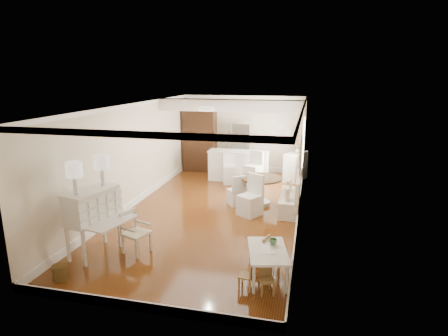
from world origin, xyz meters
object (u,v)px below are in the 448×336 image
at_px(gustavian_armchair, 136,233).
at_px(bar_stool_left, 229,169).
at_px(bar_stool_right, 253,170).
at_px(kids_table, 267,264).
at_px(slip_chair_near, 250,195).
at_px(kids_chair_b, 260,250).
at_px(slip_chair_far, 236,190).
at_px(fridge, 249,149).
at_px(sideboard, 295,166).
at_px(kids_chair_c, 266,279).
at_px(kids_chair_a, 246,275).
at_px(pantry_cabinet, 200,140).
at_px(wicker_basket, 60,272).
at_px(secretary_bureau, 93,222).
at_px(dining_table, 261,191).
at_px(breakfast_counter, 238,166).

bearing_deg(gustavian_armchair, bar_stool_left, 10.93).
bearing_deg(bar_stool_right, kids_table, -54.74).
bearing_deg(bar_stool_left, slip_chair_near, -82.63).
height_order(kids_chair_b, slip_chair_far, slip_chair_far).
relative_size(fridge, sideboard, 1.79).
height_order(kids_chair_b, kids_chair_c, kids_chair_b).
xyz_separation_m(kids_chair_a, bar_stool_right, (-0.79, 5.85, 0.34)).
bearing_deg(pantry_cabinet, bar_stool_left, -46.63).
height_order(kids_chair_c, sideboard, sideboard).
bearing_deg(pantry_cabinet, bar_stool_right, -37.96).
bearing_deg(slip_chair_near, wicker_basket, -92.90).
relative_size(secretary_bureau, bar_stool_right, 1.16).
distance_m(kids_chair_a, kids_chair_c, 0.36).
distance_m(kids_chair_a, dining_table, 4.28).
bearing_deg(bar_stool_left, kids_chair_a, -90.57).
bearing_deg(gustavian_armchair, secretary_bureau, 126.67).
bearing_deg(slip_chair_far, secretary_bureau, 21.53).
distance_m(kids_chair_c, sideboard, 7.15).
distance_m(kids_chair_a, slip_chair_near, 3.47).
bearing_deg(slip_chair_far, slip_chair_near, 87.79).
bearing_deg(kids_chair_c, slip_chair_far, 84.81).
bearing_deg(slip_chair_near, gustavian_armchair, -93.54).
bearing_deg(kids_chair_a, sideboard, -176.06).
xyz_separation_m(dining_table, breakfast_counter, (-1.09, 2.31, 0.12)).
bearing_deg(sideboard, kids_chair_b, -69.99).
bearing_deg(fridge, slip_chair_far, -86.52).
bearing_deg(bar_stool_right, breakfast_counter, 154.12).
bearing_deg(dining_table, bar_stool_right, 106.46).
xyz_separation_m(dining_table, bar_stool_right, (-0.47, 1.59, 0.19)).
xyz_separation_m(gustavian_armchair, kids_chair_a, (2.40, -0.81, -0.18)).
bearing_deg(sideboard, kids_table, -68.09).
bearing_deg(slip_chair_near, bar_stool_left, 145.47).
bearing_deg(secretary_bureau, kids_chair_b, 18.87).
xyz_separation_m(dining_table, slip_chair_far, (-0.67, -0.13, 0.04)).
xyz_separation_m(secretary_bureau, pantry_cabinet, (0.08, 7.10, 0.47)).
bearing_deg(secretary_bureau, kids_table, 11.14).
bearing_deg(kids_chair_a, kids_table, 151.76).
height_order(secretary_bureau, breakfast_counter, secretary_bureau).
height_order(wicker_basket, kids_chair_a, kids_chair_a).
relative_size(slip_chair_far, fridge, 0.48).
bearing_deg(fridge, kids_chair_b, -78.93).
relative_size(gustavian_armchair, bar_stool_left, 0.89).
distance_m(dining_table, fridge, 3.51).
relative_size(gustavian_armchair, kids_chair_b, 1.41).
bearing_deg(wicker_basket, fridge, 75.74).
bearing_deg(kids_table, secretary_bureau, 177.68).
bearing_deg(fridge, sideboard, -18.11).
bearing_deg(kids_chair_b, fridge, -150.51).
relative_size(kids_table, sideboard, 1.09).
bearing_deg(sideboard, kids_chair_a, -70.50).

